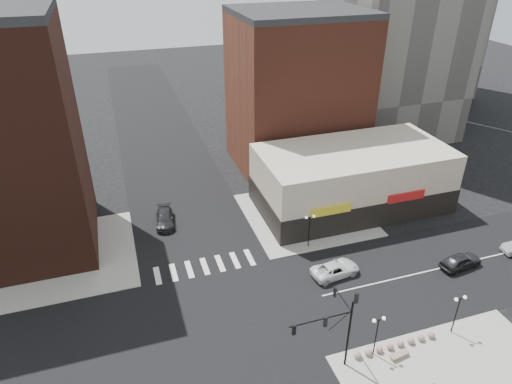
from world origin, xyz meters
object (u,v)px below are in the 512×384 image
street_lamp_se_b (459,306)px  street_lamp_ne (310,223)px  dark_sedan_east (461,261)px  stone_bench (399,355)px  street_lamp_se_a (378,327)px  white_suv (335,269)px  dark_sedan_north (165,219)px  traffic_signal (337,321)px

street_lamp_se_b → street_lamp_ne: 17.46m
dark_sedan_east → stone_bench: bearing=116.0°
stone_bench → dark_sedan_east: bearing=24.5°
street_lamp_se_a → white_suv: size_ratio=0.79×
white_suv → dark_sedan_north: 21.94m
street_lamp_se_a → street_lamp_se_b: same height
street_lamp_ne → white_suv: street_lamp_ne is taller
traffic_signal → white_suv: (5.45, 10.41, -4.23)m
street_lamp_ne → white_suv: 6.03m
street_lamp_ne → stone_bench: (0.91, -17.00, -2.95)m
street_lamp_ne → dark_sedan_east: street_lamp_ne is taller
street_lamp_ne → street_lamp_se_a: bearing=-93.6°
street_lamp_se_a → stone_bench: size_ratio=2.28×
dark_sedan_east → street_lamp_se_a: bearing=109.7°
street_lamp_ne → street_lamp_se_b: bearing=-66.4°
traffic_signal → dark_sedan_north: size_ratio=1.49×
dark_sedan_east → dark_sedan_north: (-29.08, 18.39, -0.06)m
white_suv → stone_bench: 11.59m
dark_sedan_north → stone_bench: size_ratio=2.85×
street_lamp_se_a → street_lamp_ne: bearing=86.4°
street_lamp_ne → dark_sedan_east: 16.63m
white_suv → dark_sedan_north: bearing=38.5°
traffic_signal → stone_bench: bearing=-11.6°
street_lamp_se_a → street_lamp_ne: same height
white_suv → dark_sedan_north: size_ratio=1.01×
street_lamp_se_a → dark_sedan_east: size_ratio=0.87×
street_lamp_ne → white_suv: (0.69, -5.42, -2.56)m
dark_sedan_north → street_lamp_ne: bearing=-26.7°
street_lamp_se_b → white_suv: street_lamp_se_b is taller
white_suv → dark_sedan_east: 13.77m
dark_sedan_east → street_lamp_ne: bearing=52.2°
street_lamp_ne → dark_sedan_north: size_ratio=0.80×
dark_sedan_east → stone_bench: dark_sedan_east is taller
traffic_signal → white_suv: bearing=62.4°
stone_bench → dark_sedan_north: bearing=111.9°
traffic_signal → dark_sedan_east: 20.71m
traffic_signal → white_suv: 12.49m
street_lamp_se_a → white_suv: street_lamp_se_a is taller
white_suv → stone_bench: (0.22, -11.58, -0.39)m
street_lamp_se_a → street_lamp_ne: 16.03m
street_lamp_se_a → traffic_signal: bearing=177.4°
traffic_signal → street_lamp_ne: (4.76, 15.83, -1.67)m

